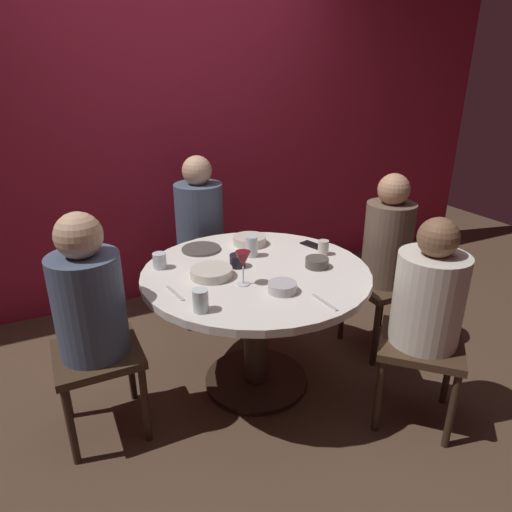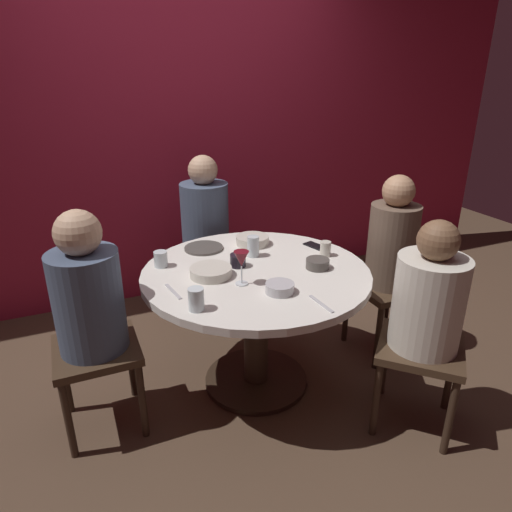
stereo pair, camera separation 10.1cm
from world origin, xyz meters
TOP-DOWN VIEW (x-y plane):
  - ground_plane at (0.00, 0.00)m, footprint 8.00×8.00m
  - back_wall at (0.00, 1.44)m, footprint 6.00×0.10m
  - dining_table at (0.00, 0.00)m, footprint 1.22×1.22m
  - seated_diner_left at (-0.85, 0.00)m, footprint 0.40×0.40m
  - seated_diner_back at (0.00, 0.90)m, footprint 0.40×0.40m
  - seated_diner_right at (0.90, 0.00)m, footprint 0.40×0.40m
  - seated_diner_front_right at (0.62, -0.62)m, footprint 0.57×0.57m
  - candle_holder at (-0.07, 0.08)m, footprint 0.09×0.09m
  - wine_glass at (-0.13, -0.13)m, footprint 0.08×0.08m
  - dinner_plate at (-0.17, 0.40)m, footprint 0.23×0.23m
  - cell_phone at (0.47, 0.18)m, footprint 0.11×0.15m
  - bowl_serving_large at (0.00, -0.29)m, footprint 0.14×0.14m
  - bowl_salad_center at (-0.25, 0.02)m, footprint 0.22×0.22m
  - bowl_small_white at (0.31, -0.11)m, footprint 0.13×0.13m
  - bowl_sauce_side at (0.13, 0.36)m, footprint 0.20×0.20m
  - cup_near_candle at (0.44, 0.02)m, footprint 0.06×0.06m
  - cup_by_left_diner at (-0.45, 0.25)m, footprint 0.07×0.07m
  - cup_by_right_diner at (-0.42, -0.29)m, footprint 0.07×0.07m
  - cup_center_front at (0.06, 0.18)m, footprint 0.07×0.07m
  - fork_near_plate at (-0.47, -0.08)m, footprint 0.04×0.18m
  - knife_near_plate at (0.12, -0.47)m, footprint 0.03×0.18m

SIDE VIEW (x-z plane):
  - ground_plane at x=0.00m, z-range 0.00..0.00m
  - dining_table at x=0.00m, z-range 0.20..0.92m
  - seated_diner_front_right at x=0.62m, z-range 0.14..1.25m
  - seated_diner_right at x=0.90m, z-range 0.14..1.30m
  - seated_diner_left at x=-0.85m, z-range 0.14..1.30m
  - fork_near_plate at x=-0.47m, z-range 0.73..0.73m
  - knife_near_plate at x=0.12m, z-range 0.73..0.73m
  - cell_phone at x=0.47m, z-range 0.73..0.74m
  - seated_diner_back at x=0.00m, z-range 0.14..1.33m
  - dinner_plate at x=-0.17m, z-range 0.73..0.74m
  - bowl_salad_center at x=-0.25m, z-range 0.73..0.78m
  - bowl_serving_large at x=0.00m, z-range 0.73..0.78m
  - bowl_sauce_side at x=0.13m, z-range 0.73..0.78m
  - bowl_small_white at x=0.31m, z-range 0.73..0.78m
  - candle_holder at x=-0.07m, z-range 0.72..0.81m
  - cup_by_left_diner at x=-0.45m, z-range 0.73..0.81m
  - cup_near_candle at x=0.44m, z-range 0.73..0.81m
  - cup_by_right_diner at x=-0.42m, z-range 0.73..0.83m
  - cup_center_front at x=0.06m, z-range 0.73..0.85m
  - wine_glass at x=-0.13m, z-range 0.77..0.94m
  - back_wall at x=0.00m, z-range 0.00..2.60m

